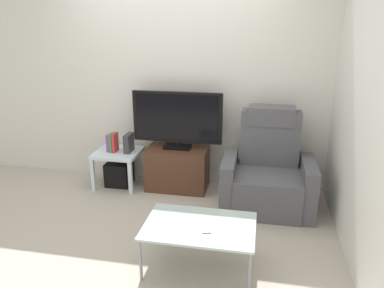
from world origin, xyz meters
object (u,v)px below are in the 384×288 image
(book_rightmost, at_px, (115,143))
(coffee_table, at_px, (200,228))
(tv_stand, at_px, (177,168))
(side_table, at_px, (118,156))
(game_console, at_px, (129,143))
(television, at_px, (177,119))
(book_leftmost, at_px, (109,143))
(recliner_armchair, at_px, (268,174))
(cell_phone, at_px, (206,228))
(book_middle, at_px, (112,142))
(subwoofer_box, at_px, (119,173))

(book_rightmost, height_order, coffee_table, book_rightmost)
(tv_stand, height_order, book_rightmost, book_rightmost)
(tv_stand, relative_size, book_rightmost, 3.14)
(tv_stand, bearing_deg, side_table, -176.94)
(side_table, xyz_separation_m, game_console, (0.14, 0.01, 0.18))
(television, xyz_separation_m, book_rightmost, (-0.76, -0.08, -0.32))
(television, bearing_deg, book_leftmost, -174.67)
(recliner_armchair, bearing_deg, cell_phone, -108.96)
(book_leftmost, distance_m, book_rightmost, 0.08)
(side_table, relative_size, book_leftmost, 2.51)
(tv_stand, distance_m, book_middle, 0.86)
(book_rightmost, bearing_deg, book_middle, 180.00)
(tv_stand, height_order, game_console, game_console)
(tv_stand, relative_size, coffee_table, 0.81)
(recliner_armchair, xyz_separation_m, cell_phone, (-0.48, -1.26, 0.02))
(subwoofer_box, xyz_separation_m, book_leftmost, (-0.10, -0.02, 0.40))
(book_middle, bearing_deg, coffee_table, -46.46)
(subwoofer_box, bearing_deg, television, 4.51)
(television, relative_size, cell_phone, 7.12)
(game_console, bearing_deg, tv_stand, 2.84)
(side_table, height_order, book_rightmost, book_rightmost)
(book_rightmost, bearing_deg, television, 5.89)
(television, bearing_deg, book_rightmost, -174.11)
(television, distance_m, game_console, 0.68)
(coffee_table, bearing_deg, subwoofer_box, 131.83)
(tv_stand, distance_m, book_rightmost, 0.82)
(coffee_table, bearing_deg, cell_phone, -36.16)
(game_console, bearing_deg, recliner_armchair, -7.50)
(book_rightmost, bearing_deg, subwoofer_box, 47.27)
(book_rightmost, bearing_deg, side_table, 47.27)
(television, height_order, book_leftmost, television)
(recliner_armchair, xyz_separation_m, subwoofer_box, (-1.82, 0.21, -0.23))
(subwoofer_box, bearing_deg, tv_stand, 3.06)
(television, distance_m, book_middle, 0.87)
(side_table, relative_size, game_console, 2.39)
(recliner_armchair, distance_m, book_leftmost, 1.94)
(tv_stand, relative_size, recliner_armchair, 0.68)
(television, distance_m, recliner_armchair, 1.22)
(side_table, distance_m, book_leftmost, 0.20)
(side_table, distance_m, game_console, 0.23)
(book_middle, height_order, book_rightmost, same)
(subwoofer_box, bearing_deg, book_middle, -161.56)
(side_table, distance_m, book_rightmost, 0.19)
(subwoofer_box, bearing_deg, recliner_armchair, -6.60)
(side_table, bearing_deg, coffee_table, -48.17)
(game_console, xyz_separation_m, cell_phone, (1.19, -1.48, -0.16))
(book_leftmost, distance_m, cell_phone, 2.05)
(subwoofer_box, bearing_deg, book_rightmost, -132.73)
(television, xyz_separation_m, coffee_table, (0.53, -1.49, -0.51))
(tv_stand, height_order, television, television)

